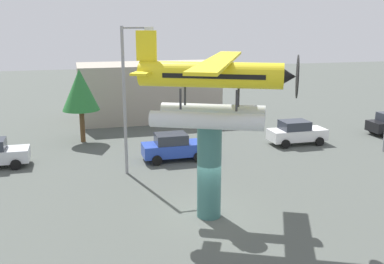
# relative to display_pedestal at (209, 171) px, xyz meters

# --- Properties ---
(ground_plane) EXTENTS (140.00, 140.00, 0.00)m
(ground_plane) POSITION_rel_display_pedestal_xyz_m (0.00, 0.00, -2.19)
(ground_plane) COLOR #4C514C
(display_pedestal) EXTENTS (1.10, 1.10, 4.39)m
(display_pedestal) POSITION_rel_display_pedestal_xyz_m (0.00, 0.00, 0.00)
(display_pedestal) COLOR #386B66
(display_pedestal) RESTS_ON ground
(floatplane_monument) EXTENTS (7.15, 9.88, 4.00)m
(floatplane_monument) POSITION_rel_display_pedestal_xyz_m (0.12, -0.06, 3.86)
(floatplane_monument) COLOR silver
(floatplane_monument) RESTS_ON display_pedestal
(car_mid_blue) EXTENTS (4.20, 2.02, 1.76)m
(car_mid_blue) POSITION_rel_display_pedestal_xyz_m (0.35, 8.86, -1.31)
(car_mid_blue) COLOR #2847B7
(car_mid_blue) RESTS_ON ground
(car_far_white) EXTENTS (4.20, 2.02, 1.76)m
(car_far_white) POSITION_rel_display_pedestal_xyz_m (9.90, 10.29, -1.31)
(car_far_white) COLOR white
(car_far_white) RESTS_ON ground
(streetlight_primary) EXTENTS (1.84, 0.28, 8.54)m
(streetlight_primary) POSITION_rel_display_pedestal_xyz_m (-2.76, 6.96, 2.72)
(streetlight_primary) COLOR gray
(streetlight_primary) RESTS_ON ground
(storefront_building) EXTENTS (12.53, 5.91, 5.10)m
(storefront_building) POSITION_rel_display_pedestal_xyz_m (0.89, 22.00, 0.36)
(storefront_building) COLOR #9E9384
(storefront_building) RESTS_ON ground
(tree_east) EXTENTS (2.73, 2.73, 5.45)m
(tree_east) POSITION_rel_display_pedestal_xyz_m (-5.26, 15.01, 1.70)
(tree_east) COLOR brown
(tree_east) RESTS_ON ground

